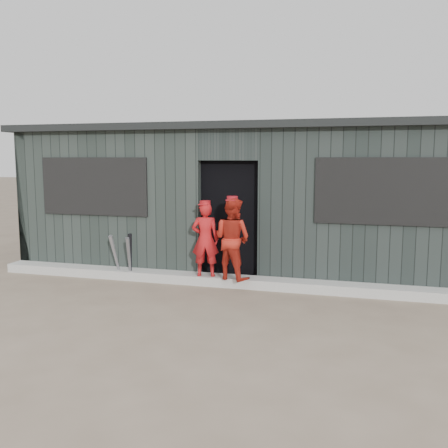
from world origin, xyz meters
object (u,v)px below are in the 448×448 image
(bat_left, at_px, (116,257))
(player_red_left, at_px, (205,239))
(player_red_right, at_px, (232,239))
(player_grey_back, at_px, (268,238))
(bat_right, at_px, (130,257))
(bat_mid, at_px, (129,258))
(dugout, at_px, (248,198))

(bat_left, xyz_separation_m, player_red_left, (1.57, 0.05, 0.36))
(player_red_right, distance_m, player_grey_back, 0.85)
(player_grey_back, bearing_deg, bat_left, 19.16)
(bat_left, bearing_deg, player_grey_back, 16.04)
(bat_right, relative_size, player_grey_back, 0.56)
(bat_left, bearing_deg, player_red_right, -0.60)
(bat_left, relative_size, bat_mid, 1.04)
(bat_mid, height_order, player_red_left, player_red_left)
(bat_left, distance_m, player_red_left, 1.61)
(player_red_right, bearing_deg, bat_right, 19.04)
(player_red_left, bearing_deg, bat_right, -10.57)
(bat_left, relative_size, dugout, 0.10)
(bat_right, bearing_deg, bat_left, -172.30)
(bat_mid, distance_m, player_red_left, 1.37)
(player_red_right, height_order, dugout, dugout)
(bat_right, distance_m, player_red_right, 1.82)
(bat_mid, distance_m, bat_right, 0.05)
(bat_right, distance_m, player_red_left, 1.36)
(bat_right, relative_size, player_red_right, 0.62)
(player_red_right, bearing_deg, dugout, -63.86)
(player_red_right, height_order, player_grey_back, player_red_right)
(player_red_left, distance_m, player_red_right, 0.47)
(player_red_left, bearing_deg, dugout, -110.89)
(player_red_left, bearing_deg, bat_mid, -8.54)
(bat_left, bearing_deg, player_red_left, 1.90)
(player_red_left, xyz_separation_m, player_red_right, (0.47, -0.07, 0.04))
(player_red_right, bearing_deg, player_grey_back, -99.31)
(player_red_right, xyz_separation_m, player_grey_back, (0.42, 0.73, -0.08))
(bat_mid, distance_m, player_red_right, 1.83)
(player_grey_back, bearing_deg, player_red_right, 62.95)
(player_grey_back, bearing_deg, dugout, -58.58)
(bat_left, xyz_separation_m, player_red_right, (2.04, -0.02, 0.40))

